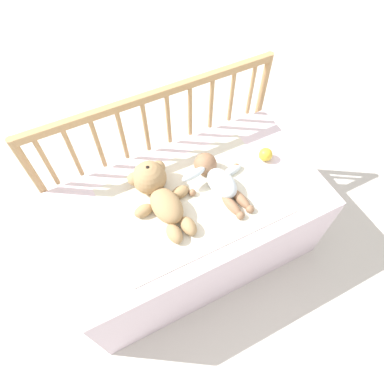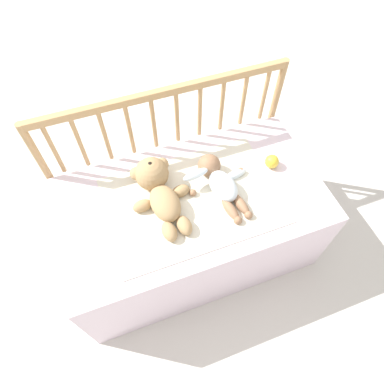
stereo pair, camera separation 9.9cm
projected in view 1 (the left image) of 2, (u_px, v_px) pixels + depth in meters
ground_plane at (192, 246)px, 2.05m from camera, size 12.00×12.00×0.00m
crib_mattress at (192, 225)px, 1.83m from camera, size 1.26×0.70×0.53m
crib_rail at (158, 132)px, 1.71m from camera, size 1.26×0.04×0.88m
blanket at (193, 200)px, 1.59m from camera, size 0.80×0.54×0.01m
teddy_bear at (158, 191)px, 1.55m from camera, size 0.28×0.42×0.16m
baby at (218, 179)px, 1.61m from camera, size 0.33×0.38×0.11m
toy_ball at (266, 154)px, 1.71m from camera, size 0.07×0.07×0.07m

